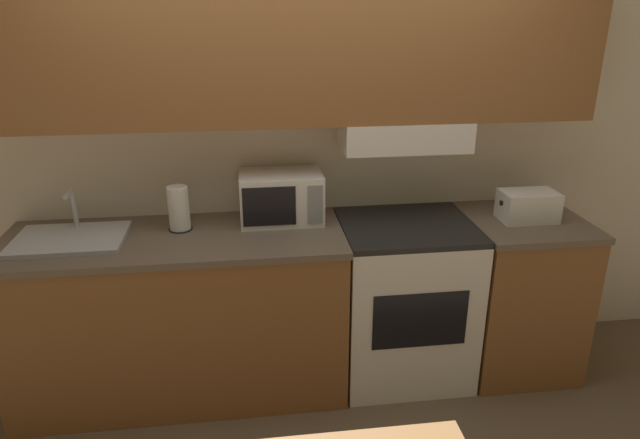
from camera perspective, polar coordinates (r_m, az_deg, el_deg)
name	(u,v)px	position (r m, az deg, el deg)	size (l,w,h in m)	color
ground_plane	(300,344)	(3.78, -1.97, -12.34)	(16.00, 16.00, 0.00)	brown
wall_back	(301,104)	(3.13, -1.92, 11.49)	(5.53, 0.38, 2.55)	silver
lower_counter_main	(181,314)	(3.27, -13.71, -9.19)	(1.78, 0.68, 0.93)	brown
lower_counter_right_stub	(516,292)	(3.59, 19.01, -6.86)	(0.64, 0.68, 0.93)	brown
stove_range	(403,299)	(3.36, 8.29, -7.88)	(0.72, 0.66, 0.93)	white
microwave	(281,197)	(3.14, -3.92, 2.27)	(0.45, 0.31, 0.27)	white
toaster	(528,206)	(3.36, 20.09, 1.30)	(0.32, 0.19, 0.17)	white
sink_basin	(70,238)	(3.16, -23.76, -1.73)	(0.55, 0.40, 0.23)	#B7BABF
paper_towel_roll	(179,209)	(3.10, -13.94, 1.07)	(0.13, 0.13, 0.24)	black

